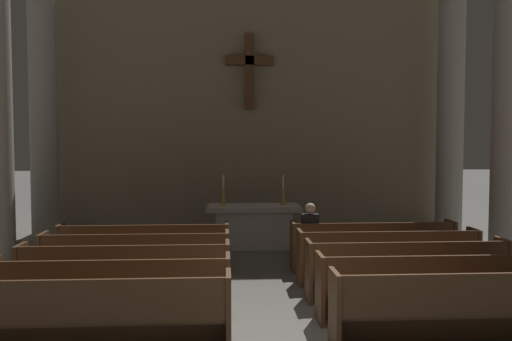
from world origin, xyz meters
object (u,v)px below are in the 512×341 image
object	(u,v)px
pew_left_row_3	(125,274)
pew_left_row_4	(136,260)
pew_right_row_5	(373,246)
lone_worshipper	(309,235)
pew_left_row_2	(112,292)
altar	(253,225)
pew_right_row_3	(407,270)
column_right_third	(450,106)
candlestick_right	(283,195)
pew_right_row_1	(462,308)
candlestick_left	(223,195)
column_right_second	(509,97)
pew_right_row_4	(388,256)
pew_left_row_5	(144,248)
pew_right_row_2	(431,286)
column_left_third	(43,105)
pew_left_row_1	(94,315)

from	to	relation	value
pew_left_row_3	pew_left_row_4	bearing A→B (deg)	90.00
pew_right_row_5	lone_worshipper	bearing A→B (deg)	178.23
pew_left_row_2	altar	xyz separation A→B (m)	(2.19, 5.17, 0.06)
pew_left_row_3	pew_right_row_3	distance (m)	4.37
column_right_third	candlestick_right	xyz separation A→B (m)	(-4.31, -0.75, -2.14)
pew_right_row_1	candlestick_left	size ratio (longest dim) A/B	4.50
column_right_second	lone_worshipper	xyz separation A→B (m)	(-4.05, -0.26, -2.69)
candlestick_left	candlestick_right	size ratio (longest dim) A/B	1.00
pew_right_row_4	pew_left_row_4	bearing A→B (deg)	180.00
pew_left_row_3	column_right_third	size ratio (longest dim) A/B	0.46
pew_left_row_5	pew_right_row_5	size ratio (longest dim) A/B	1.00
pew_right_row_2	pew_left_row_5	bearing A→B (deg)	146.58
candlestick_left	candlestick_right	xyz separation A→B (m)	(1.40, 0.00, 0.00)
altar	candlestick_left	bearing A→B (deg)	-180.00
pew_left_row_3	pew_left_row_4	size ratio (longest dim) A/B	1.00
column_left_third	candlestick_left	size ratio (longest dim) A/B	9.83
pew_left_row_1	pew_right_row_3	size ratio (longest dim) A/B	1.00
pew_right_row_4	pew_right_row_5	bearing A→B (deg)	90.00
pew_left_row_3	pew_right_row_4	size ratio (longest dim) A/B	1.00
candlestick_left	pew_left_row_2	bearing A→B (deg)	-106.04
pew_right_row_1	column_right_second	distance (m)	5.79
pew_left_row_1	pew_right_row_3	world-z (taller)	same
pew_left_row_4	column_right_second	size ratio (longest dim) A/B	0.46
pew_right_row_5	lone_worshipper	size ratio (longest dim) A/B	2.40
pew_right_row_2	candlestick_right	world-z (taller)	candlestick_right
pew_left_row_2	pew_right_row_2	world-z (taller)	same
pew_left_row_3	pew_left_row_5	world-z (taller)	same
pew_left_row_3	pew_right_row_1	bearing A→B (deg)	-23.75
pew_right_row_2	candlestick_left	distance (m)	5.97
pew_left_row_4	pew_left_row_2	bearing A→B (deg)	-90.00
pew_left_row_1	candlestick_left	size ratio (longest dim) A/B	4.50
pew_right_row_5	pew_right_row_3	bearing A→B (deg)	-90.00
pew_left_row_2	pew_left_row_4	size ratio (longest dim) A/B	1.00
pew_left_row_4	pew_left_row_1	bearing A→B (deg)	-90.00
pew_right_row_3	pew_right_row_5	world-z (taller)	same
pew_right_row_3	column_right_third	bearing A→B (deg)	60.33
candlestick_left	candlestick_right	world-z (taller)	same
column_right_second	candlestick_right	bearing A→B (deg)	155.21
pew_right_row_2	candlestick_right	size ratio (longest dim) A/B	4.50
pew_right_row_5	candlestick_left	distance (m)	3.76
pew_left_row_2	candlestick_left	xyz separation A→B (m)	(1.49, 5.17, 0.76)
column_right_second	column_right_third	xyz separation A→B (m)	(0.00, 2.74, 0.00)
pew_right_row_3	column_right_second	distance (m)	4.62
candlestick_left	lone_worshipper	size ratio (longest dim) A/B	0.53
pew_left_row_3	column_right_third	distance (m)	9.21
pew_right_row_1	pew_right_row_2	distance (m)	0.96
column_right_third	candlestick_left	world-z (taller)	column_right_third
altar	candlestick_right	bearing A→B (deg)	-0.00
pew_right_row_3	altar	distance (m)	4.74
pew_left_row_4	altar	bearing A→B (deg)	56.04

